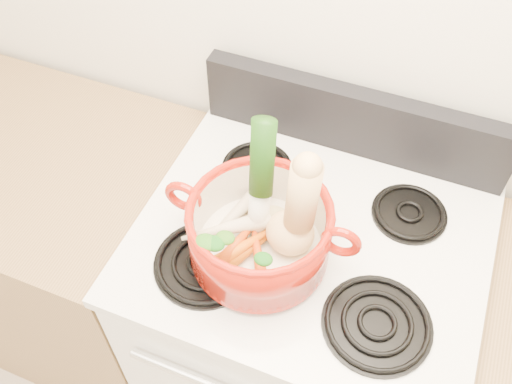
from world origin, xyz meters
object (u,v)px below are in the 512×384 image
at_px(stove_body, 299,332).
at_px(dutch_oven, 260,233).
at_px(squash, 292,208).
at_px(leek, 259,184).

distance_m(stove_body, dutch_oven, 0.60).
height_order(dutch_oven, squash, squash).
distance_m(dutch_oven, squash, 0.11).
relative_size(stove_body, squash, 3.53).
xyz_separation_m(stove_body, leek, (-0.10, -0.07, 0.70)).
xyz_separation_m(squash, leek, (-0.07, 0.01, 0.03)).
bearing_deg(dutch_oven, stove_body, 45.23).
distance_m(stove_body, leek, 0.71).
relative_size(dutch_oven, squash, 1.14).
xyz_separation_m(stove_body, dutch_oven, (-0.09, -0.10, 0.58)).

